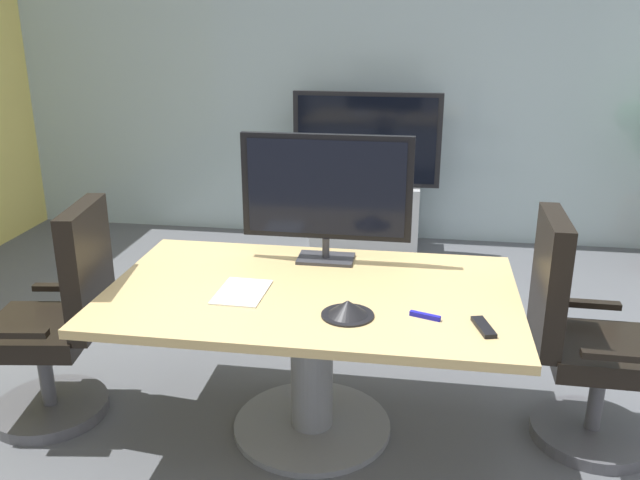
{
  "coord_description": "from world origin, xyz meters",
  "views": [
    {
      "loc": [
        0.46,
        -2.94,
        1.94
      ],
      "look_at": [
        -0.01,
        0.07,
        0.89
      ],
      "focal_mm": 37.69,
      "sensor_mm": 36.0,
      "label": 1
    }
  ],
  "objects_px": {
    "conference_table": "(312,328)",
    "office_chair_right": "(581,351)",
    "office_chair_left": "(59,332)",
    "wall_display_unit": "(365,197)",
    "conference_phone": "(348,309)",
    "remote_control": "(484,327)",
    "tv_monitor": "(326,191)"
  },
  "relations": [
    {
      "from": "tv_monitor",
      "to": "conference_phone",
      "type": "distance_m",
      "value": 0.74
    },
    {
      "from": "conference_table",
      "to": "office_chair_right",
      "type": "bearing_deg",
      "value": 5.84
    },
    {
      "from": "tv_monitor",
      "to": "remote_control",
      "type": "bearing_deg",
      "value": -42.69
    },
    {
      "from": "conference_table",
      "to": "wall_display_unit",
      "type": "xyz_separation_m",
      "value": [
        0.01,
        2.66,
        -0.1
      ]
    },
    {
      "from": "office_chair_left",
      "to": "office_chair_right",
      "type": "relative_size",
      "value": 1.0
    },
    {
      "from": "tv_monitor",
      "to": "remote_control",
      "type": "relative_size",
      "value": 4.94
    },
    {
      "from": "office_chair_right",
      "to": "tv_monitor",
      "type": "distance_m",
      "value": 1.4
    },
    {
      "from": "conference_phone",
      "to": "tv_monitor",
      "type": "bearing_deg",
      "value": 106.1
    },
    {
      "from": "conference_table",
      "to": "office_chair_left",
      "type": "distance_m",
      "value": 1.23
    },
    {
      "from": "office_chair_right",
      "to": "conference_table",
      "type": "bearing_deg",
      "value": 96.74
    },
    {
      "from": "tv_monitor",
      "to": "conference_phone",
      "type": "xyz_separation_m",
      "value": [
        0.18,
        -0.64,
        -0.33
      ]
    },
    {
      "from": "office_chair_right",
      "to": "remote_control",
      "type": "relative_size",
      "value": 6.41
    },
    {
      "from": "conference_phone",
      "to": "remote_control",
      "type": "height_order",
      "value": "conference_phone"
    },
    {
      "from": "wall_display_unit",
      "to": "conference_phone",
      "type": "bearing_deg",
      "value": -86.38
    },
    {
      "from": "tv_monitor",
      "to": "wall_display_unit",
      "type": "height_order",
      "value": "tv_monitor"
    },
    {
      "from": "office_chair_right",
      "to": "conference_phone",
      "type": "xyz_separation_m",
      "value": [
        -1.03,
        -0.38,
        0.31
      ]
    },
    {
      "from": "tv_monitor",
      "to": "wall_display_unit",
      "type": "relative_size",
      "value": 0.64
    },
    {
      "from": "office_chair_right",
      "to": "conference_phone",
      "type": "relative_size",
      "value": 4.95
    },
    {
      "from": "office_chair_left",
      "to": "wall_display_unit",
      "type": "relative_size",
      "value": 0.83
    },
    {
      "from": "remote_control",
      "to": "wall_display_unit",
      "type": "bearing_deg",
      "value": 88.57
    },
    {
      "from": "conference_table",
      "to": "office_chair_left",
      "type": "height_order",
      "value": "office_chair_left"
    },
    {
      "from": "wall_display_unit",
      "to": "conference_phone",
      "type": "xyz_separation_m",
      "value": [
        0.18,
        -2.92,
        0.32
      ]
    },
    {
      "from": "office_chair_left",
      "to": "remote_control",
      "type": "height_order",
      "value": "office_chair_left"
    },
    {
      "from": "office_chair_left",
      "to": "wall_display_unit",
      "type": "height_order",
      "value": "wall_display_unit"
    },
    {
      "from": "wall_display_unit",
      "to": "tv_monitor",
      "type": "bearing_deg",
      "value": -89.99
    },
    {
      "from": "office_chair_left",
      "to": "office_chair_right",
      "type": "distance_m",
      "value": 2.46
    },
    {
      "from": "office_chair_left",
      "to": "tv_monitor",
      "type": "bearing_deg",
      "value": 101.84
    },
    {
      "from": "wall_display_unit",
      "to": "office_chair_left",
      "type": "bearing_deg",
      "value": -114.37
    },
    {
      "from": "tv_monitor",
      "to": "remote_control",
      "type": "xyz_separation_m",
      "value": [
        0.73,
        -0.67,
        -0.35
      ]
    },
    {
      "from": "conference_table",
      "to": "office_chair_right",
      "type": "xyz_separation_m",
      "value": [
        1.23,
        0.13,
        -0.08
      ]
    },
    {
      "from": "conference_table",
      "to": "tv_monitor",
      "type": "height_order",
      "value": "tv_monitor"
    },
    {
      "from": "wall_display_unit",
      "to": "remote_control",
      "type": "xyz_separation_m",
      "value": [
        0.73,
        -2.95,
        0.3
      ]
    }
  ]
}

